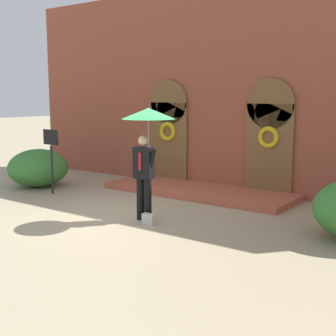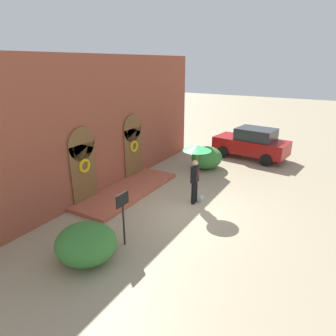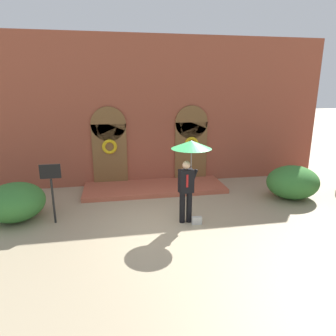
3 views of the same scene
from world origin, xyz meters
name	(u,v)px [view 1 (image 1 of 3)]	position (x,y,z in m)	size (l,w,h in m)	color
ground_plane	(122,218)	(0.00, 0.00, 0.00)	(80.00, 80.00, 0.00)	tan
building_facade	(221,93)	(0.00, 4.15, 2.68)	(14.00, 2.30, 5.60)	brown
person_with_umbrella	(147,130)	(0.59, 0.16, 1.91)	(1.10, 1.10, 2.36)	black
handbag	(149,219)	(0.77, -0.04, 0.11)	(0.28, 0.12, 0.22)	#B7B7B2
sign_post	(51,151)	(-3.18, 0.78, 1.16)	(0.56, 0.06, 1.72)	black
shrub_left	(38,168)	(-4.32, 1.22, 0.54)	(1.65, 1.75, 1.08)	#387A33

